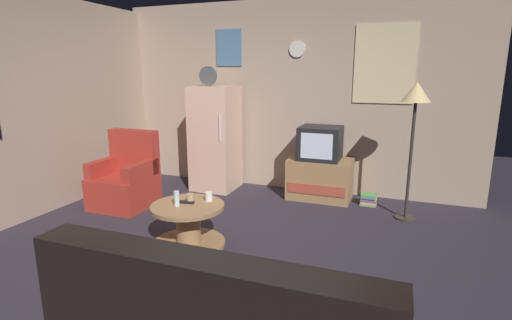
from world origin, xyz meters
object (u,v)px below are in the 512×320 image
crt_tv (320,143)px  mug_ceramic_tan (190,198)px  standing_lamp (416,103)px  armchair (126,180)px  coffee_table (188,225)px  remote_control (187,202)px  tv_stand (320,179)px  wine_glass (177,199)px  fridge (215,138)px  book_stack (368,200)px  mug_ceramic_white (209,196)px

crt_tv → mug_ceramic_tan: crt_tv is taller
standing_lamp → armchair: bearing=-167.4°
mug_ceramic_tan → standing_lamp: bearing=35.7°
crt_tv → coffee_table: bearing=-115.1°
remote_control → armchair: 1.53m
crt_tv → mug_ceramic_tan: (-0.91, -1.87, -0.29)m
tv_stand → remote_control: tv_stand is taller
crt_tv → coffee_table: size_ratio=0.75×
wine_glass → remote_control: 0.13m
crt_tv → coffee_table: 2.21m
fridge → standing_lamp: fridge is taller
book_stack → crt_tv: bearing=174.2°
remote_control → mug_ceramic_white: bearing=29.8°
coffee_table → book_stack: bearing=49.8°
wine_glass → mug_ceramic_white: (0.22, 0.25, -0.03)m
mug_ceramic_white → armchair: 1.62m
remote_control → standing_lamp: bearing=25.8°
fridge → mug_ceramic_white: fridge is taller
standing_lamp → remote_control: standing_lamp is taller
standing_lamp → wine_glass: standing_lamp is taller
mug_ceramic_tan → remote_control: mug_ceramic_tan is taller
tv_stand → book_stack: size_ratio=4.06×
coffee_table → mug_ceramic_tan: size_ratio=8.00×
fridge → tv_stand: (1.54, 0.07, -0.48)m
armchair → book_stack: 3.15m
mug_ceramic_white → standing_lamp: bearing=35.7°
mug_ceramic_tan → book_stack: 2.43m
book_stack → armchair: bearing=-159.6°
wine_glass → book_stack: wine_glass is taller
book_stack → fridge: bearing=179.9°
mug_ceramic_tan → armchair: 1.53m
tv_stand → book_stack: tv_stand is taller
coffee_table → book_stack: (1.58, 1.87, -0.14)m
wine_glass → book_stack: (1.65, 1.94, -0.43)m
tv_stand → mug_ceramic_tan: bearing=-116.4°
mug_ceramic_white → remote_control: (-0.17, -0.14, -0.03)m
fridge → mug_ceramic_white: size_ratio=19.67×
standing_lamp → mug_ceramic_tan: (-2.03, -1.46, -0.88)m
wine_glass → remote_control: size_ratio=1.00×
mug_ceramic_white → mug_ceramic_tan: size_ratio=1.00×
tv_stand → crt_tv: bearing=-175.9°
fridge → remote_control: size_ratio=11.80×
fridge → armchair: (-0.74, -1.09, -0.42)m
crt_tv → standing_lamp: (1.12, -0.40, 0.59)m
tv_stand → wine_glass: (-1.00, -2.01, 0.23)m
mug_ceramic_tan → remote_control: bearing=-123.5°
book_stack → tv_stand: bearing=174.0°
tv_stand → mug_ceramic_white: bearing=-113.9°
standing_lamp → wine_glass: (-2.10, -1.60, -0.85)m
mug_ceramic_white → mug_ceramic_tan: (-0.15, -0.11, 0.00)m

